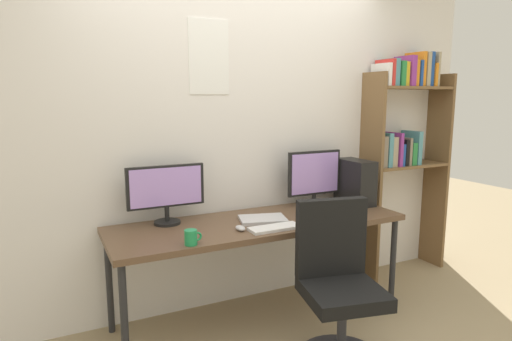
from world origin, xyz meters
TOP-DOWN VIEW (x-y plane):
  - wall_back at (-0.00, 1.02)m, footprint 4.48×0.11m
  - desk at (0.00, 0.60)m, footprint 2.08×0.68m
  - bookshelf at (1.55, 0.83)m, footprint 0.83×0.28m
  - office_chair at (0.19, -0.08)m, footprint 0.53×0.53m
  - monitor_left at (-0.60, 0.81)m, footprint 0.53×0.18m
  - monitor_right at (0.60, 0.81)m, footprint 0.47×0.18m
  - pc_tower at (0.92, 0.70)m, footprint 0.17×0.34m
  - keyboard_main at (0.00, 0.37)m, footprint 0.35×0.13m
  - computer_mouse at (-0.21, 0.45)m, footprint 0.06×0.10m
  - laptop_closed at (0.02, 0.58)m, footprint 0.37×0.30m
  - coffee_mug at (-0.59, 0.32)m, footprint 0.11×0.08m

SIDE VIEW (x-z plane):
  - office_chair at x=0.19m, z-range -0.09..0.90m
  - desk at x=0.00m, z-range 0.32..1.06m
  - keyboard_main at x=0.00m, z-range 0.74..0.76m
  - laptop_closed at x=0.02m, z-range 0.74..0.76m
  - computer_mouse at x=-0.21m, z-range 0.74..0.77m
  - coffee_mug at x=-0.59m, z-range 0.74..0.83m
  - pc_tower at x=0.92m, z-range 0.74..1.10m
  - monitor_left at x=-0.60m, z-range 0.77..1.17m
  - monitor_right at x=0.60m, z-range 0.76..1.19m
  - bookshelf at x=1.55m, z-range 0.29..2.28m
  - wall_back at x=0.00m, z-range 0.00..2.60m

